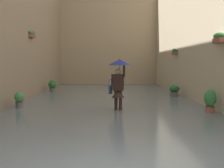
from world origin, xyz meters
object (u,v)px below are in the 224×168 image
Objects in this scene: potted_plant_far_right at (19,100)px; potted_plant_near_left at (174,91)px; potted_plant_mid_left at (210,100)px; person_wading at (119,76)px; potted_plant_near_right at (52,86)px.

potted_plant_far_right is 1.06× the size of potted_plant_near_left.
potted_plant_mid_left is at bearing 92.11° from potted_plant_near_left.
person_wading reaches higher than potted_plant_far_right.
potted_plant_mid_left reaches higher than potted_plant_near_left.
potted_plant_mid_left is 1.26× the size of potted_plant_far_right.
potted_plant_far_right is (7.26, -1.09, -0.12)m from potted_plant_mid_left.
potted_plant_mid_left is at bearing 171.42° from potted_plant_far_right.
potted_plant_mid_left is at bearing 134.57° from potted_plant_near_right.
potted_plant_far_right is at bearing -8.58° from potted_plant_mid_left.
potted_plant_mid_left is 1.17× the size of potted_plant_near_right.
person_wading is 3.45m from potted_plant_mid_left.
potted_plant_mid_left is 10.26m from potted_plant_near_right.
potted_plant_far_right is (0.06, 6.22, -0.05)m from potted_plant_near_right.
person_wading is 7.88m from potted_plant_near_right.
potted_plant_near_right is 1.15× the size of potted_plant_near_left.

